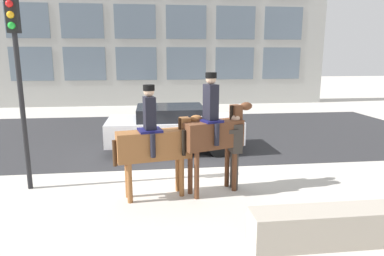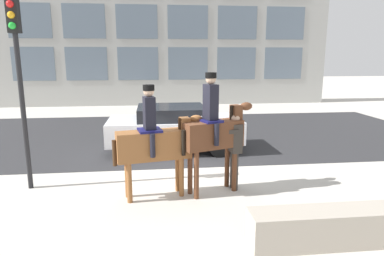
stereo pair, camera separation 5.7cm
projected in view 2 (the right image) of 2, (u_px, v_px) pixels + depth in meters
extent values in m
plane|color=beige|center=(180.00, 175.00, 8.88)|extent=(80.00, 80.00, 0.00)
cube|color=#2D2D30|center=(171.00, 134.00, 13.49)|extent=(20.69, 8.50, 0.01)
cube|color=slate|center=(33.00, 64.00, 19.99)|extent=(2.43, 0.02, 1.95)
cube|color=slate|center=(87.00, 64.00, 20.32)|extent=(2.43, 0.02, 1.95)
cube|color=slate|center=(138.00, 64.00, 20.65)|extent=(2.43, 0.02, 1.95)
cube|color=slate|center=(188.00, 64.00, 20.98)|extent=(2.43, 0.02, 1.95)
cube|color=slate|center=(236.00, 63.00, 21.32)|extent=(2.43, 0.02, 1.95)
cube|color=slate|center=(283.00, 63.00, 21.65)|extent=(2.43, 0.02, 1.95)
cube|color=slate|center=(29.00, 20.00, 19.48)|extent=(2.43, 0.02, 1.95)
cube|color=slate|center=(84.00, 21.00, 19.81)|extent=(2.43, 0.02, 1.95)
cube|color=slate|center=(137.00, 22.00, 20.15)|extent=(2.43, 0.02, 1.95)
cube|color=slate|center=(188.00, 22.00, 20.48)|extent=(2.43, 0.02, 1.95)
cube|color=slate|center=(237.00, 23.00, 20.81)|extent=(2.43, 0.02, 1.95)
cube|color=slate|center=(285.00, 23.00, 21.14)|extent=(2.43, 0.02, 1.95)
cube|color=brown|center=(154.00, 145.00, 7.30)|extent=(1.63, 0.75, 0.62)
cylinder|color=brown|center=(178.00, 173.00, 7.77)|extent=(0.11, 0.11, 0.86)
cylinder|color=brown|center=(181.00, 177.00, 7.48)|extent=(0.11, 0.11, 0.86)
cylinder|color=brown|center=(127.00, 178.00, 7.42)|extent=(0.11, 0.11, 0.86)
cylinder|color=brown|center=(129.00, 183.00, 7.14)|extent=(0.11, 0.11, 0.86)
cube|color=brown|center=(185.00, 128.00, 7.44)|extent=(0.24, 0.28, 0.46)
cube|color=#382314|center=(179.00, 128.00, 7.40)|extent=(0.06, 0.09, 0.42)
ellipsoid|color=brown|center=(196.00, 119.00, 7.48)|extent=(0.32, 0.25, 0.17)
cube|color=silver|center=(200.00, 118.00, 7.50)|extent=(0.11, 0.07, 0.07)
cylinder|color=#382314|center=(115.00, 153.00, 7.07)|extent=(0.09, 0.09, 0.55)
cube|color=#14144C|center=(150.00, 130.00, 7.21)|extent=(0.56, 0.57, 0.05)
cube|color=black|center=(149.00, 113.00, 7.13)|extent=(0.28, 0.36, 0.68)
sphere|color=#D1A889|center=(149.00, 91.00, 7.04)|extent=(0.22, 0.22, 0.22)
cylinder|color=black|center=(149.00, 88.00, 7.02)|extent=(0.24, 0.24, 0.12)
cylinder|color=black|center=(148.00, 140.00, 7.51)|extent=(0.11, 0.11, 0.49)
cylinder|color=black|center=(153.00, 146.00, 7.01)|extent=(0.11, 0.11, 0.49)
cube|color=#59331E|center=(213.00, 134.00, 7.49)|extent=(1.41, 0.88, 0.59)
cylinder|color=#59331E|center=(227.00, 165.00, 8.01)|extent=(0.11, 0.11, 1.05)
cylinder|color=#59331E|center=(234.00, 169.00, 7.74)|extent=(0.11, 0.11, 1.05)
cylinder|color=#59331E|center=(190.00, 171.00, 7.58)|extent=(0.11, 0.11, 1.05)
cylinder|color=#59331E|center=(196.00, 175.00, 7.32)|extent=(0.11, 0.11, 1.05)
cube|color=#59331E|center=(236.00, 117.00, 7.68)|extent=(0.27, 0.30, 0.53)
cube|color=black|center=(231.00, 116.00, 7.62)|extent=(0.06, 0.09, 0.47)
ellipsoid|color=#59331E|center=(246.00, 106.00, 7.75)|extent=(0.36, 0.29, 0.19)
cube|color=silver|center=(250.00, 105.00, 7.79)|extent=(0.12, 0.09, 0.07)
cylinder|color=black|center=(184.00, 143.00, 7.20)|extent=(0.09, 0.09, 0.55)
cube|color=#14144C|center=(210.00, 121.00, 7.40)|extent=(0.54, 0.59, 0.05)
cube|color=black|center=(211.00, 102.00, 7.31)|extent=(0.32, 0.38, 0.75)
sphere|color=#D1A889|center=(211.00, 79.00, 7.21)|extent=(0.22, 0.22, 0.22)
cylinder|color=black|center=(211.00, 75.00, 7.19)|extent=(0.24, 0.24, 0.12)
cylinder|color=black|center=(204.00, 130.00, 7.69)|extent=(0.11, 0.11, 0.47)
cylinder|color=black|center=(217.00, 135.00, 7.21)|extent=(0.11, 0.11, 0.47)
cylinder|color=#332D28|center=(235.00, 171.00, 7.80)|extent=(0.13, 0.13, 0.90)
cylinder|color=#332D28|center=(233.00, 169.00, 7.95)|extent=(0.13, 0.13, 0.90)
cube|color=#332D28|center=(235.00, 137.00, 7.71)|extent=(0.27, 0.42, 0.66)
sphere|color=#D1A889|center=(236.00, 119.00, 7.62)|extent=(0.20, 0.20, 0.20)
cube|color=#332D28|center=(226.00, 132.00, 7.44)|extent=(0.56, 0.16, 0.09)
cone|color=orange|center=(211.00, 133.00, 7.36)|extent=(0.18, 0.07, 0.04)
cube|color=silver|center=(175.00, 129.00, 11.07)|extent=(4.23, 1.98, 0.70)
cube|color=black|center=(171.00, 113.00, 10.94)|extent=(2.11, 1.74, 0.40)
cylinder|color=black|center=(220.00, 146.00, 10.40)|extent=(0.69, 0.24, 0.69)
cylinder|color=black|center=(210.00, 133.00, 12.17)|extent=(0.69, 0.24, 0.69)
cylinder|color=black|center=(132.00, 148.00, 10.11)|extent=(0.69, 0.24, 0.69)
cylinder|color=black|center=(135.00, 135.00, 11.89)|extent=(0.69, 0.24, 0.69)
cylinder|color=black|center=(24.00, 114.00, 7.65)|extent=(0.11, 0.11, 3.51)
cube|color=black|center=(13.00, 15.00, 7.21)|extent=(0.24, 0.19, 0.72)
sphere|color=red|center=(10.00, 4.00, 7.05)|extent=(0.15, 0.15, 0.15)
sphere|color=orange|center=(11.00, 15.00, 7.10)|extent=(0.15, 0.15, 0.15)
sphere|color=green|center=(12.00, 26.00, 7.14)|extent=(0.15, 0.15, 0.15)
cube|color=#ADA393|center=(333.00, 227.00, 5.58)|extent=(2.77, 0.56, 0.60)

